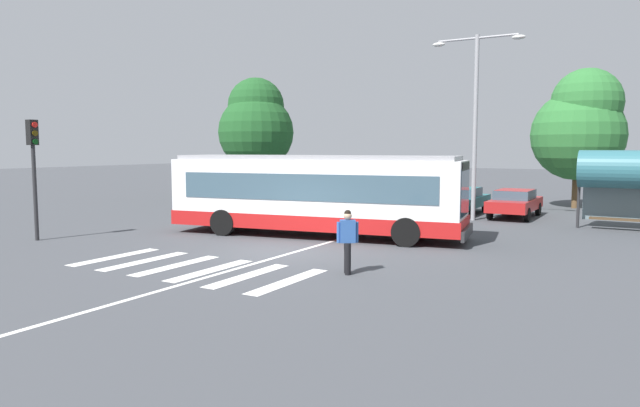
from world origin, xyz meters
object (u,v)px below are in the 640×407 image
Objects in this scene: parked_car_red at (515,202)px; background_tree_right at (580,126)px; pedestrian_crossing_street at (348,238)px; twin_arm_street_lamp at (476,107)px; bus_stop_shelter at (640,171)px; background_tree_left at (256,125)px; traffic_light_near_corner at (34,159)px; parked_car_teal at (461,199)px; city_transit_bus at (316,194)px; parked_car_black at (408,197)px; parked_car_white at (361,195)px; parked_car_blue at (316,193)px.

parked_car_red is 7.50m from background_tree_right.
parked_car_red is 0.59× the size of background_tree_right.
twin_arm_street_lamp is at bearing 91.30° from pedestrian_crossing_street.
bus_stop_shelter is at bearing 63.48° from pedestrian_crossing_street.
background_tree_right is (19.22, 3.80, -0.32)m from background_tree_left.
twin_arm_street_lamp is at bearing 48.97° from traffic_light_near_corner.
city_transit_bus is at bearing -104.93° from parked_car_teal.
traffic_light_near_corner is at bearing -124.04° from parked_car_teal.
traffic_light_near_corner is at bearing -130.27° from parked_car_red.
twin_arm_street_lamp is at bearing 177.84° from bus_stop_shelter.
parked_car_black is at bearing -174.66° from parked_car_teal.
background_tree_right reaches higher than parked_car_white.
background_tree_left reaches higher than parked_car_blue.
parked_car_white is 1.02× the size of parked_car_black.
pedestrian_crossing_street is 12.49m from traffic_light_near_corner.
twin_arm_street_lamp reaches higher than parked_car_red.
background_tree_right is (10.07, 6.64, 3.78)m from parked_car_white.
parked_car_blue is at bearing -176.83° from parked_car_black.
parked_car_blue is 10.87m from parked_car_red.
parked_car_white is at bearing -171.79° from parked_car_black.
twin_arm_street_lamp reaches higher than traffic_light_near_corner.
parked_car_red is 17.78m from background_tree_left.
traffic_light_near_corner is at bearing -176.48° from pedestrian_crossing_street.
parked_car_blue is at bearing -176.09° from parked_car_teal.
bus_stop_shelter is (10.68, -2.18, 1.65)m from parked_car_black.
bus_stop_shelter reaches higher than parked_car_white.
background_tree_right is at bearing 39.87° from parked_car_black.
background_tree_right reaches higher than parked_car_red.
bus_stop_shelter reaches higher than pedestrian_crossing_street.
parked_car_white is at bearing -176.34° from parked_car_red.
parked_car_blue is at bearing -177.67° from parked_car_red.
city_transit_bus is 2.58× the size of bus_stop_shelter.
bus_stop_shelter is (13.24, -1.81, 1.65)m from parked_car_white.
traffic_light_near_corner is 26.99m from background_tree_right.
parked_car_blue is 0.60× the size of background_tree_right.
traffic_light_near_corner is 0.97× the size of bus_stop_shelter.
background_tree_right is at bearing 71.31° from parked_car_red.
pedestrian_crossing_street is at bearing -74.02° from parked_car_black.
parked_car_black is 0.59× the size of background_tree_right.
parked_car_black is 6.28m from twin_arm_street_lamp.
parked_car_black and parked_car_teal have the same top height.
parked_car_black is at bearing 8.21° from parked_car_white.
bus_stop_shelter is at bearing -11.56° from parked_car_black.
background_tree_left is at bearing 168.27° from bus_stop_shelter.
parked_car_blue is at bearing -23.76° from background_tree_left.
city_transit_bus is at bearing -59.36° from parked_car_blue.
twin_arm_street_lamp is (-0.30, 13.05, 4.24)m from pedestrian_crossing_street.
parked_car_black is 1.00× the size of bus_stop_shelter.
parked_car_teal is 2.65m from parked_car_red.
parked_car_teal is (8.21, 0.56, 0.00)m from parked_car_blue.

